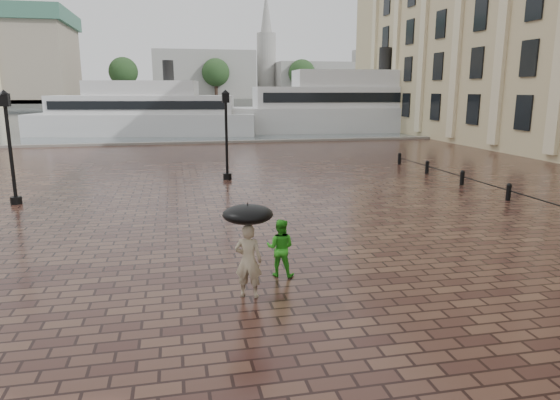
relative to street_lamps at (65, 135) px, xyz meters
name	(u,v)px	position (x,y,z in m)	size (l,w,h in m)	color
ground	(163,284)	(5.00, -15.33, -2.33)	(300.00, 300.00, 0.00)	#331B17
harbour_water	(172,113)	(5.00, 76.67, -2.33)	(240.00, 240.00, 0.00)	#414A4F
quay_edge	(170,144)	(5.00, 16.67, -2.33)	(80.00, 0.60, 0.30)	slate
far_shore	(172,101)	(5.00, 144.67, -1.33)	(300.00, 60.00, 2.00)	#4C4C47
distant_skyline	(321,74)	(53.14, 134.67, 7.13)	(102.50, 22.00, 33.00)	gray
far_trees	(170,72)	(5.00, 122.67, 7.09)	(188.00, 8.00, 13.50)	#2D2119
bollard_row	(509,191)	(19.00, -8.83, -1.93)	(0.22, 21.22, 0.73)	black
street_lamps	(65,135)	(0.00, 0.00, 0.00)	(15.44, 12.44, 4.40)	black
adult_pedestrian	(248,261)	(6.89, -16.49, -1.48)	(0.61, 0.40, 1.68)	tan
child_pedestrian	(280,248)	(7.85, -15.36, -1.60)	(0.70, 0.55, 1.45)	green
ferry_near	(143,113)	(2.41, 26.27, -0.10)	(23.19, 9.24, 7.41)	silver
ferry_far	(354,107)	(25.05, 26.37, 0.39)	(27.95, 8.33, 9.05)	silver
umbrella	(248,214)	(6.89, -16.49, -0.42)	(1.10, 1.10, 1.14)	black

